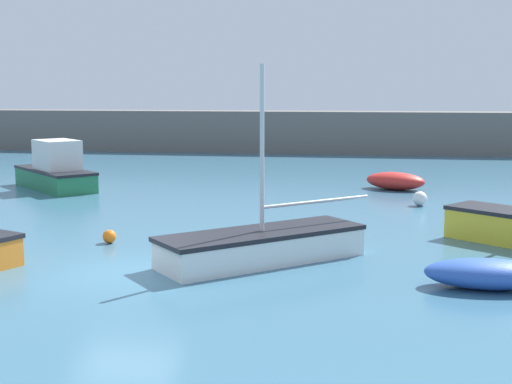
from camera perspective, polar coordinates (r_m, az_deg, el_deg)
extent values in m
cube|color=#38667F|center=(18.14, -10.40, -6.71)|extent=(120.00, 120.00, 0.20)
cube|color=#66605B|center=(50.77, 2.00, 4.85)|extent=(61.35, 2.77, 2.92)
ellipsoid|color=red|center=(32.78, 11.08, 0.88)|extent=(3.06, 2.38, 0.79)
cube|color=#287A4C|center=(33.70, -15.79, 0.93)|extent=(5.04, 4.99, 0.79)
cube|color=black|center=(33.65, -15.82, 1.70)|extent=(5.15, 5.09, 0.12)
cube|color=silver|center=(33.22, -15.61, 2.78)|extent=(2.58, 2.58, 1.45)
ellipsoid|color=#2D56B7|center=(17.27, 17.99, -6.24)|extent=(2.83, 1.30, 0.69)
cube|color=white|center=(18.88, 0.48, -4.53)|extent=(5.34, 4.97, 0.72)
cube|color=black|center=(18.79, 0.48, -3.29)|extent=(5.45, 5.07, 0.12)
cylinder|color=silver|center=(18.48, 0.49, 3.31)|extent=(0.12, 0.12, 4.45)
cylinder|color=silver|center=(19.70, 4.90, -0.77)|extent=(2.79, 2.44, 0.09)
sphere|color=white|center=(28.48, 12.97, -0.51)|extent=(0.57, 0.57, 0.57)
sphere|color=orange|center=(21.58, -11.65, -3.50)|extent=(0.40, 0.40, 0.40)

